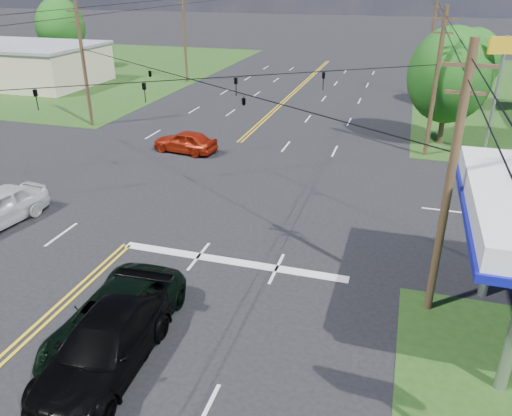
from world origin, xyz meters
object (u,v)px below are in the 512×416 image
(tree_far_l, at_px, (60,27))
(pickup_dkgreen, at_px, (115,318))
(pole_ne, at_px, (436,82))
(tree_right_a, at_px, (450,75))
(pole_se, at_px, (449,184))
(tree_right_b, at_px, (472,61))
(pole_right_far, at_px, (431,43))
(pole_nw, at_px, (84,63))
(pole_left_far, at_px, (184,35))
(suv_black, at_px, (105,345))
(retail_nw, at_px, (24,65))

(tree_far_l, height_order, pickup_dkgreen, tree_far_l)
(pole_ne, height_order, tree_right_a, pole_ne)
(pole_se, bearing_deg, pickup_dkgreen, -154.31)
(tree_right_b, relative_size, tree_far_l, 0.81)
(pole_right_far, bearing_deg, pole_nw, -143.84)
(pole_left_far, xyz_separation_m, pole_right_far, (26.00, 0.00, 0.00))
(tree_far_l, bearing_deg, suv_black, -53.04)
(pole_nw, relative_size, suv_black, 1.57)
(pole_ne, height_order, pole_right_far, pole_right_far)
(retail_nw, distance_m, suv_black, 49.94)
(pole_nw, distance_m, pickup_dkgreen, 28.16)
(pole_left_far, bearing_deg, tree_right_a, -30.65)
(pole_left_far, height_order, tree_far_l, pole_left_far)
(pole_left_far, distance_m, pickup_dkgreen, 44.98)
(tree_right_a, bearing_deg, pole_nw, -173.66)
(pole_nw, relative_size, tree_right_b, 1.34)
(pole_left_far, distance_m, tree_right_a, 31.39)
(pole_nw, height_order, pole_right_far, pole_right_far)
(pole_right_far, xyz_separation_m, tree_far_l, (-45.00, 4.00, 0.03))
(pole_se, xyz_separation_m, pole_ne, (0.00, 18.00, 0.00))
(tree_right_a, distance_m, tree_far_l, 50.16)
(pickup_dkgreen, bearing_deg, pole_right_far, 75.71)
(tree_right_b, distance_m, pickup_dkgreen, 40.29)
(pole_right_far, distance_m, tree_right_a, 16.03)
(pole_se, distance_m, pole_nw, 31.62)
(retail_nw, xyz_separation_m, pole_right_far, (43.00, 6.00, 3.17))
(pole_nw, bearing_deg, tree_right_a, 6.34)
(pole_nw, xyz_separation_m, suv_black, (16.43, -24.09, -4.03))
(pole_left_far, height_order, tree_right_b, pole_left_far)
(pole_ne, bearing_deg, suv_black, -111.67)
(retail_nw, relative_size, tree_right_a, 1.96)
(pole_right_far, distance_m, tree_right_b, 5.40)
(pole_se, relative_size, suv_black, 1.57)
(pole_nw, bearing_deg, pickup_dkgreen, -54.95)
(pole_se, bearing_deg, pole_nw, 145.30)
(pole_nw, bearing_deg, pole_ne, 0.00)
(pole_right_far, relative_size, pickup_dkgreen, 1.65)
(suv_black, bearing_deg, pole_ne, 65.71)
(tree_right_b, distance_m, tree_far_l, 49.17)
(pole_se, distance_m, pickup_dkgreen, 11.82)
(pole_nw, xyz_separation_m, tree_right_a, (27.00, 3.00, -0.05))
(pole_ne, relative_size, tree_far_l, 1.09)
(retail_nw, height_order, pole_left_far, pole_left_far)
(pole_nw, relative_size, tree_right_a, 1.16)
(pole_se, relative_size, pickup_dkgreen, 1.57)
(pole_se, distance_m, pole_ne, 18.00)
(retail_nw, relative_size, pole_ne, 1.68)
(retail_nw, relative_size, pole_left_far, 1.60)
(suv_black, bearing_deg, pole_right_far, 74.85)
(pole_ne, distance_m, tree_right_b, 15.42)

